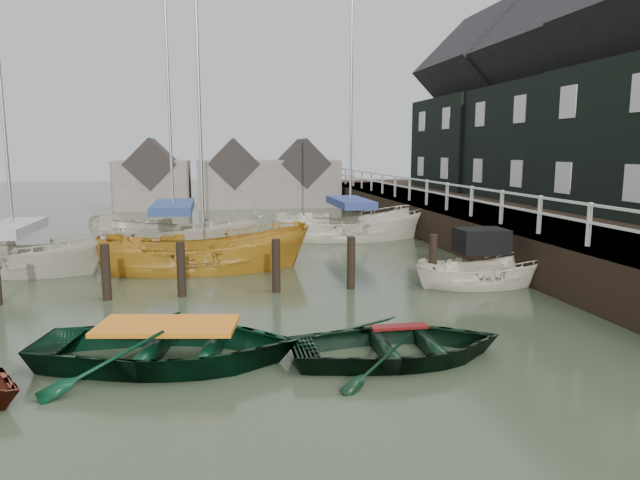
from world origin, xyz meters
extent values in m
plane|color=#2A3320|center=(0.00, 0.00, 0.00)|extent=(120.00, 120.00, 0.00)
cube|color=black|center=(9.50, 10.00, 1.40)|extent=(3.00, 32.00, 0.20)
cube|color=silver|center=(8.00, 10.00, 2.45)|extent=(0.06, 32.00, 0.06)
cube|color=silver|center=(8.00, 10.00, 2.05)|extent=(0.06, 32.00, 0.06)
cube|color=black|center=(15.00, 10.00, 0.00)|extent=(14.00, 38.00, 1.50)
cube|color=black|center=(15.00, 12.00, 4.00)|extent=(6.00, 7.00, 5.00)
cube|color=black|center=(15.00, 12.00, 8.25)|extent=(6.11, 7.14, 6.11)
cube|color=black|center=(15.00, 19.00, 4.00)|extent=(6.40, 7.00, 5.00)
cube|color=black|center=(15.00, 19.00, 8.25)|extent=(6.52, 7.14, 6.52)
cylinder|color=black|center=(-3.00, 3.00, 0.50)|extent=(0.22, 0.22, 1.80)
cylinder|color=black|center=(-1.20, 3.00, 0.50)|extent=(0.22, 0.22, 1.80)
cylinder|color=black|center=(1.20, 3.00, 0.50)|extent=(0.22, 0.22, 1.80)
cylinder|color=black|center=(3.20, 3.00, 0.50)|extent=(0.22, 0.22, 1.80)
cylinder|color=black|center=(5.50, 3.00, 0.50)|extent=(0.22, 0.22, 1.80)
cube|color=#665B51|center=(-4.00, 26.00, 1.50)|extent=(4.50, 4.00, 3.00)
cube|color=#282321|center=(-4.00, 26.00, 2.80)|extent=(3.18, 4.08, 3.18)
cube|color=#665B51|center=(1.00, 26.00, 1.50)|extent=(4.50, 4.00, 3.00)
cube|color=#282321|center=(1.00, 26.00, 2.80)|extent=(3.18, 4.08, 3.18)
cube|color=#665B51|center=(5.50, 26.00, 1.50)|extent=(4.50, 4.00, 3.00)
cube|color=#282321|center=(5.50, 26.00, 2.80)|extent=(3.18, 4.08, 3.18)
imported|color=black|center=(-1.20, -1.69, 0.00)|extent=(5.05, 4.01, 0.94)
imported|color=black|center=(2.79, -2.22, 0.00)|extent=(3.88, 2.78, 0.80)
imported|color=silver|center=(6.80, 2.60, 0.00)|extent=(3.86, 1.55, 1.48)
cube|color=black|center=(6.80, 2.80, 1.23)|extent=(1.33, 1.04, 0.65)
imported|color=beige|center=(-6.26, 6.84, 0.00)|extent=(6.19, 3.66, 2.25)
cube|color=#9C9DA2|center=(-6.26, 6.84, 1.36)|extent=(3.40, 1.98, 0.30)
imported|color=beige|center=(-1.79, 9.96, 0.00)|extent=(7.47, 5.32, 2.71)
cylinder|color=#B2B2B7|center=(-1.79, 9.96, 6.00)|extent=(0.10, 0.10, 9.02)
cube|color=navy|center=(-1.79, 9.96, 1.61)|extent=(4.09, 2.88, 0.30)
imported|color=#B57E22|center=(-0.68, 6.29, 0.00)|extent=(6.60, 2.54, 2.54)
cylinder|color=#B2B2B7|center=(-0.68, 6.29, 5.70)|extent=(0.10, 0.10, 8.60)
imported|color=beige|center=(5.23, 11.40, 0.00)|extent=(6.67, 2.68, 2.55)
cylinder|color=#B2B2B7|center=(5.23, 11.40, 6.11)|extent=(0.10, 0.10, 9.41)
cube|color=navy|center=(5.23, 11.40, 1.52)|extent=(3.67, 1.43, 0.30)
camera|label=1|loc=(-0.38, -11.44, 3.68)|focal=32.00mm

